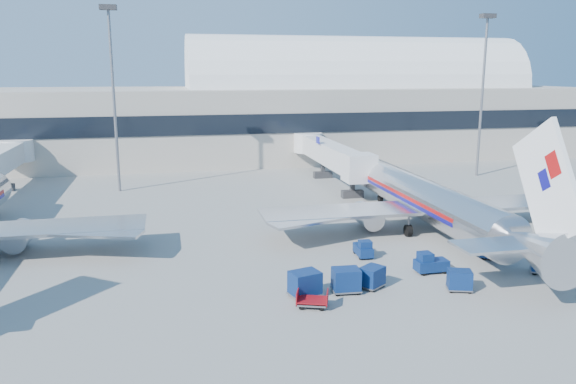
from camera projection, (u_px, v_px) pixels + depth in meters
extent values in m
plane|color=gray|center=(343.00, 254.00, 46.74)|extent=(260.00, 260.00, 0.00)
cube|color=#B2AA9E|center=(98.00, 125.00, 93.70)|extent=(170.00, 28.00, 12.00)
cube|color=black|center=(87.00, 127.00, 80.17)|extent=(170.00, 0.40, 3.00)
cylinder|color=white|center=(355.00, 87.00, 101.86)|extent=(60.00, 18.00, 18.00)
cylinder|color=silver|center=(424.00, 198.00, 53.95)|extent=(3.80, 28.00, 3.80)
sphere|color=silver|center=(372.00, 173.00, 67.32)|extent=(3.72, 3.72, 3.72)
cone|color=silver|center=(537.00, 248.00, 37.64)|extent=(3.80, 6.00, 3.80)
cube|color=#A60C0D|center=(419.00, 194.00, 54.86)|extent=(3.85, 20.16, 0.32)
cube|color=navy|center=(419.00, 197.00, 54.93)|extent=(3.85, 20.16, 0.32)
cube|color=white|center=(548.00, 185.00, 36.23)|extent=(0.35, 7.79, 8.74)
cube|color=silver|center=(532.00, 242.00, 38.07)|extent=(11.00, 3.00, 0.18)
cube|color=silver|center=(428.00, 207.00, 53.13)|extent=(32.00, 5.00, 0.28)
cylinder|color=#B7B7BC|center=(367.00, 216.00, 53.61)|extent=(2.10, 3.80, 2.10)
cylinder|color=#B7B7BC|center=(472.00, 210.00, 55.91)|extent=(2.10, 3.80, 2.10)
cylinder|color=black|center=(380.00, 198.00, 64.97)|extent=(0.40, 0.90, 0.90)
cylinder|color=#B7B7BC|center=(18.00, 236.00, 47.11)|extent=(2.10, 3.80, 2.10)
cube|color=silver|center=(329.00, 153.00, 76.13)|extent=(2.70, 24.00, 2.70)
cube|color=silver|center=(359.00, 168.00, 64.48)|extent=(3.40, 3.20, 3.20)
cylinder|color=silver|center=(308.00, 143.00, 87.11)|extent=(4.40, 4.40, 3.00)
cube|color=#2D2D30|center=(353.00, 183.00, 67.05)|extent=(0.50, 0.50, 3.00)
cube|color=#2D2D30|center=(352.00, 194.00, 67.33)|extent=(2.60, 1.00, 0.90)
cube|color=#2D2D30|center=(323.00, 165.00, 79.46)|extent=(0.50, 0.50, 3.00)
cube|color=#2D2D30|center=(323.00, 175.00, 79.75)|extent=(2.60, 1.00, 0.90)
cube|color=navy|center=(318.00, 140.00, 75.42)|extent=(0.12, 1.40, 0.90)
cylinder|color=silver|center=(17.00, 151.00, 78.31)|extent=(4.40, 4.40, 3.00)
cube|color=#2D2D30|center=(2.00, 177.00, 70.66)|extent=(0.50, 0.50, 3.00)
cube|color=#2D2D30|center=(3.00, 188.00, 70.95)|extent=(2.60, 1.00, 0.90)
cylinder|color=slate|center=(114.00, 103.00, 68.87)|extent=(0.36, 0.36, 22.00)
cube|color=#2D2D30|center=(108.00, 7.00, 66.49)|extent=(2.00, 1.20, 0.60)
cylinder|color=slate|center=(482.00, 99.00, 79.35)|extent=(0.36, 0.36, 22.00)
cube|color=#2D2D30|center=(488.00, 16.00, 76.96)|extent=(2.00, 1.20, 0.60)
cube|color=#9E9E96|center=(521.00, 229.00, 52.33)|extent=(3.00, 0.55, 0.90)
cube|color=#9E9E96|center=(552.00, 227.00, 53.02)|extent=(3.00, 0.55, 0.90)
cube|color=#0A2151|center=(431.00, 265.00, 42.27)|extent=(2.49, 1.29, 0.80)
cube|color=#0A2151|center=(425.00, 257.00, 42.01)|extent=(0.99, 1.09, 0.75)
cylinder|color=black|center=(438.00, 266.00, 42.98)|extent=(0.60, 0.25, 0.60)
cube|color=#0A2151|center=(495.00, 253.00, 45.13)|extent=(2.39, 2.27, 0.72)
cube|color=#0A2151|center=(490.00, 246.00, 45.23)|extent=(1.28, 1.29, 0.67)
cylinder|color=black|center=(506.00, 256.00, 45.20)|extent=(0.54, 0.51, 0.54)
cube|color=#0A2151|center=(363.00, 250.00, 45.97)|extent=(1.22, 2.30, 0.74)
cube|color=#0A2151|center=(365.00, 245.00, 45.37)|extent=(1.02, 0.92, 0.69)
cylinder|color=black|center=(355.00, 250.00, 46.70)|extent=(0.24, 0.56, 0.55)
cube|color=#0A2151|center=(372.00, 276.00, 39.22)|extent=(2.07, 1.99, 1.32)
cube|color=slate|center=(372.00, 285.00, 39.36)|extent=(2.17, 2.08, 0.09)
cylinder|color=black|center=(371.00, 281.00, 40.16)|extent=(0.38, 0.33, 0.36)
cube|color=#0A2151|center=(346.00, 279.00, 38.36)|extent=(1.92, 1.54, 1.47)
cube|color=slate|center=(346.00, 289.00, 38.52)|extent=(2.02, 1.59, 0.10)
cylinder|color=black|center=(354.00, 286.00, 39.17)|extent=(0.42, 0.19, 0.41)
cube|color=#0A2151|center=(305.00, 283.00, 37.58)|extent=(2.25, 1.96, 1.54)
cube|color=slate|center=(305.00, 294.00, 37.75)|extent=(2.37, 2.04, 0.11)
cylinder|color=black|center=(310.00, 289.00, 38.60)|extent=(0.46, 0.28, 0.43)
cube|color=#0A2151|center=(460.00, 279.00, 38.70)|extent=(1.87, 1.65, 1.26)
cube|color=slate|center=(459.00, 288.00, 38.84)|extent=(1.97, 1.72, 0.09)
cylinder|color=black|center=(467.00, 286.00, 39.25)|extent=(0.38, 0.24, 0.35)
cube|color=#0A2151|center=(546.00, 261.00, 41.94)|extent=(2.44, 2.31, 1.56)
cube|color=slate|center=(545.00, 270.00, 42.11)|extent=(2.56, 2.41, 0.11)
cylinder|color=black|center=(555.00, 269.00, 42.40)|extent=(0.45, 0.38, 0.43)
cube|color=slate|center=(312.00, 302.00, 36.09)|extent=(2.35, 1.96, 0.11)
cube|color=maroon|center=(312.00, 300.00, 36.05)|extent=(2.37, 2.01, 0.07)
cylinder|color=black|center=(323.00, 302.00, 36.52)|extent=(0.39, 0.26, 0.36)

